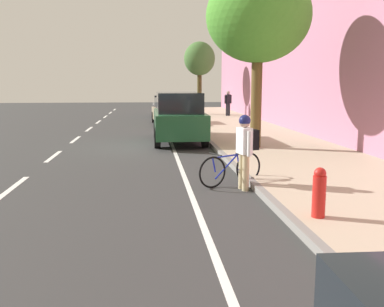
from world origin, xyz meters
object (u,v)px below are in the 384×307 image
parked_sedan_tan_mid (169,111)px  street_tree_far_end (200,59)px  pedestrian_on_phone (228,102)px  parked_suv_green_second (179,117)px  cyclist_with_backpack (246,145)px  parked_sedan_grey_far (165,106)px  bicycle_at_curb (231,169)px  fire_hydrant (319,192)px  street_tree_mid_block (258,17)px

parked_sedan_tan_mid → street_tree_far_end: street_tree_far_end is taller
pedestrian_on_phone → parked_suv_green_second: bearing=-109.4°
parked_suv_green_second → cyclist_with_backpack: 7.92m
cyclist_with_backpack → pedestrian_on_phone: (3.33, 19.93, 0.09)m
parked_suv_green_second → parked_sedan_grey_far: size_ratio=1.07×
parked_suv_green_second → bicycle_at_curb: (0.70, -7.42, -0.64)m
street_tree_far_end → parked_suv_green_second: bearing=-100.2°
fire_hydrant → street_tree_far_end: bearing=87.9°
street_tree_mid_block → fire_hydrant: 8.77m
pedestrian_on_phone → parked_sedan_tan_mid: bearing=-133.3°
parked_sedan_tan_mid → cyclist_with_backpack: size_ratio=2.68×
parked_suv_green_second → pedestrian_on_phone: parked_suv_green_second is taller
parked_suv_green_second → fire_hydrant: parked_suv_green_second is taller
parked_suv_green_second → parked_sedan_tan_mid: bearing=90.2°
parked_suv_green_second → parked_sedan_tan_mid: (-0.02, 7.53, -0.27)m
cyclist_with_backpack → pedestrian_on_phone: size_ratio=0.99×
parked_suv_green_second → pedestrian_on_phone: size_ratio=2.79×
cyclist_with_backpack → fire_hydrant: bearing=-75.0°
parked_sedan_grey_far → street_tree_far_end: street_tree_far_end is taller
street_tree_mid_block → parked_suv_green_second: bearing=133.8°
cyclist_with_backpack → fire_hydrant: (0.67, -2.50, -0.44)m
fire_hydrant → parked_sedan_tan_mid: bearing=95.2°
cyclist_with_backpack → street_tree_far_end: 22.01m
fire_hydrant → cyclist_with_backpack: bearing=105.0°
parked_sedan_grey_far → bicycle_at_curb: bearing=-88.1°
street_tree_mid_block → street_tree_far_end: size_ratio=1.15×
street_tree_mid_block → fire_hydrant: size_ratio=7.06×
parked_sedan_tan_mid → street_tree_mid_block: bearing=-76.1°
parked_suv_green_second → parked_sedan_grey_far: 13.39m
street_tree_far_end → street_tree_mid_block: bearing=-90.0°
bicycle_at_curb → street_tree_mid_block: street_tree_mid_block is taller
street_tree_mid_block → fire_hydrant: (-0.89, -7.78, -3.94)m
bicycle_at_curb → fire_hydrant: fire_hydrant is taller
parked_sedan_grey_far → pedestrian_on_phone: pedestrian_on_phone is taller
parked_suv_green_second → parked_sedan_tan_mid: parked_suv_green_second is taller
parked_sedan_tan_mid → fire_hydrant: size_ratio=5.33×
parked_sedan_grey_far → street_tree_mid_block: bearing=-81.2°
cyclist_with_backpack → fire_hydrant: size_ratio=1.99×
parked_sedan_grey_far → bicycle_at_curb: (0.69, -20.81, -0.37)m
parked_sedan_tan_mid → parked_sedan_grey_far: same height
parked_sedan_grey_far → bicycle_at_curb: size_ratio=2.75×
parked_sedan_tan_mid → pedestrian_on_phone: pedestrian_on_phone is taller
parked_sedan_tan_mid → street_tree_far_end: (2.51, 6.35, 3.28)m
parked_sedan_tan_mid → cyclist_with_backpack: 15.43m
parked_suv_green_second → cyclist_with_backpack: size_ratio=2.82×
cyclist_with_backpack → parked_suv_green_second: bearing=96.7°
parked_sedan_grey_far → pedestrian_on_phone: bearing=-17.3°
pedestrian_on_phone → cyclist_with_backpack: bearing=-99.5°
parked_suv_green_second → parked_sedan_tan_mid: 7.54m
parked_sedan_grey_far → street_tree_far_end: 4.14m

